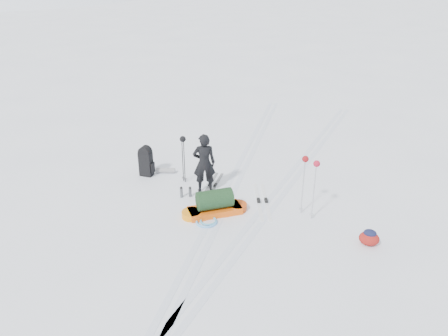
# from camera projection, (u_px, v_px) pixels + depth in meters

# --- Properties ---
(ground) EXTENTS (200.00, 200.00, 0.00)m
(ground) POSITION_uv_depth(u_px,v_px,m) (223.00, 203.00, 11.11)
(ground) COLOR white
(ground) RESTS_ON ground
(ski_tracks) EXTENTS (3.38, 17.97, 0.01)m
(ski_tracks) POSITION_uv_depth(u_px,v_px,m) (255.00, 191.00, 11.69)
(ski_tracks) COLOR silver
(ski_tracks) RESTS_ON ground
(skier) EXTENTS (0.70, 0.59, 1.62)m
(skier) POSITION_uv_depth(u_px,v_px,m) (204.00, 163.00, 11.37)
(skier) COLOR black
(skier) RESTS_ON ground
(pulk_sled) EXTENTS (1.61, 1.34, 0.63)m
(pulk_sled) POSITION_uv_depth(u_px,v_px,m) (215.00, 205.00, 10.55)
(pulk_sled) COLOR #EA560D
(pulk_sled) RESTS_ON ground
(expedition_rucksack) EXTENTS (0.92, 0.58, 0.90)m
(expedition_rucksack) POSITION_uv_depth(u_px,v_px,m) (148.00, 162.00, 12.41)
(expedition_rucksack) COLOR black
(expedition_rucksack) RESTS_ON ground
(ski_poles_black) EXTENTS (0.19, 0.17, 1.36)m
(ski_poles_black) POSITION_uv_depth(u_px,v_px,m) (183.00, 145.00, 11.74)
(ski_poles_black) COLOR black
(ski_poles_black) RESTS_ON ground
(ski_poles_silver) EXTENTS (0.43, 0.33, 1.52)m
(ski_poles_silver) POSITION_uv_depth(u_px,v_px,m) (310.00, 168.00, 10.02)
(ski_poles_silver) COLOR #B2B5B9
(ski_poles_silver) RESTS_ON ground
(touring_skis_grey) EXTENTS (0.35, 1.59, 0.06)m
(touring_skis_grey) POSITION_uv_depth(u_px,v_px,m) (212.00, 185.00, 11.97)
(touring_skis_grey) COLOR gray
(touring_skis_grey) RESTS_ON ground
(touring_skis_white) EXTENTS (0.93, 1.94, 0.07)m
(touring_skis_white) POSITION_uv_depth(u_px,v_px,m) (262.00, 201.00, 11.16)
(touring_skis_white) COLOR silver
(touring_skis_white) RESTS_ON ground
(rope_coil) EXTENTS (0.63, 0.63, 0.06)m
(rope_coil) POSITION_uv_depth(u_px,v_px,m) (207.00, 221.00, 10.27)
(rope_coil) COLOR #60A8E9
(rope_coil) RESTS_ON ground
(small_daypack) EXTENTS (0.45, 0.35, 0.37)m
(small_daypack) POSITION_uv_depth(u_px,v_px,m) (369.00, 238.00, 9.40)
(small_daypack) COLOR maroon
(small_daypack) RESTS_ON ground
(thermos_pair) EXTENTS (0.29, 0.20, 0.30)m
(thermos_pair) POSITION_uv_depth(u_px,v_px,m) (186.00, 192.00, 11.34)
(thermos_pair) COLOR #595C60
(thermos_pair) RESTS_ON ground
(stuff_sack) EXTENTS (0.39, 0.32, 0.22)m
(stuff_sack) POSITION_uv_depth(u_px,v_px,m) (212.00, 201.00, 10.98)
(stuff_sack) COLOR black
(stuff_sack) RESTS_ON ground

